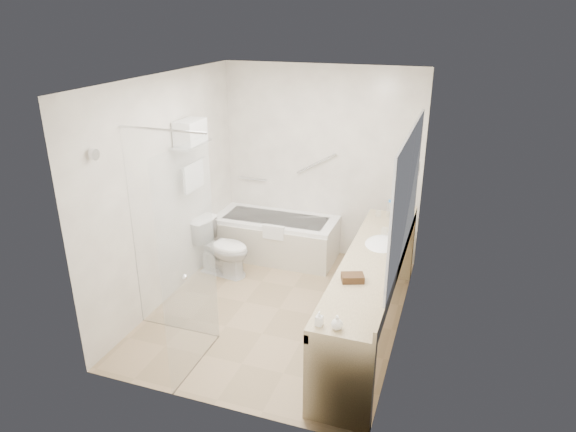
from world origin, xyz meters
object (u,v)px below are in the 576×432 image
(bathtub, at_px, (276,237))
(water_bottle_left, at_px, (393,221))
(amenity_basket, at_px, (353,278))
(vanity_counter, at_px, (371,279))
(toilet, at_px, (223,248))

(bathtub, distance_m, water_bottle_left, 1.79)
(amenity_basket, bearing_deg, water_bottle_left, 83.53)
(vanity_counter, relative_size, toilet, 3.78)
(bathtub, bearing_deg, toilet, -123.44)
(toilet, distance_m, amenity_basket, 2.29)
(vanity_counter, xyz_separation_m, toilet, (-1.97, 0.71, -0.29))
(bathtub, distance_m, toilet, 0.82)
(toilet, distance_m, water_bottle_left, 2.12)
(bathtub, bearing_deg, amenity_basket, -52.59)
(toilet, xyz_separation_m, water_bottle_left, (2.04, 0.16, 0.58))
(bathtub, bearing_deg, water_bottle_left, -18.19)
(bathtub, bearing_deg, vanity_counter, -42.35)
(amenity_basket, distance_m, water_bottle_left, 1.36)
(amenity_basket, height_order, water_bottle_left, water_bottle_left)
(vanity_counter, bearing_deg, amenity_basket, -100.69)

